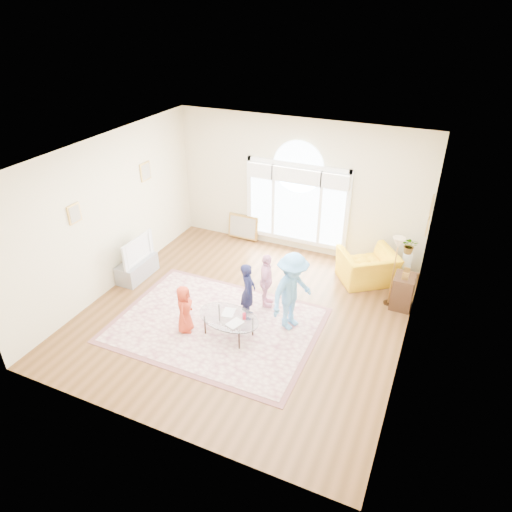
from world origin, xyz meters
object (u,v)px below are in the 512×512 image
at_px(tv_console, 137,269).
at_px(coffee_table, 229,318).
at_px(area_rug, 216,325).
at_px(television, 135,249).
at_px(armchair, 367,267).

xyz_separation_m(tv_console, coffee_table, (2.78, -0.99, 0.19)).
height_order(area_rug, tv_console, tv_console).
relative_size(area_rug, television, 3.61).
relative_size(tv_console, television, 1.00).
height_order(tv_console, television, television).
height_order(area_rug, coffee_table, coffee_table).
distance_m(tv_console, armchair, 5.05).
xyz_separation_m(coffee_table, armchair, (1.91, 2.85, -0.03)).
relative_size(area_rug, tv_console, 3.60).
bearing_deg(television, coffee_table, -19.60).
bearing_deg(tv_console, coffee_table, -19.55).
bearing_deg(area_rug, armchair, 49.77).
bearing_deg(armchair, coffee_table, 20.30).
bearing_deg(tv_console, area_rug, -18.87).
bearing_deg(television, area_rug, -18.93).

